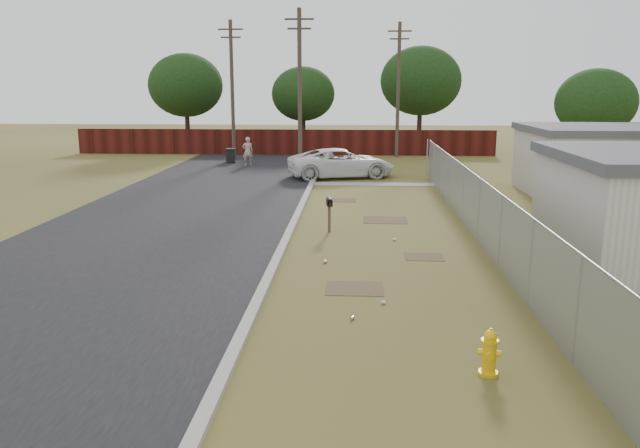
# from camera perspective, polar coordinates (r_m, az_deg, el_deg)

# --- Properties ---
(ground) EXTENTS (120.00, 120.00, 0.00)m
(ground) POSITION_cam_1_polar(r_m,az_deg,el_deg) (20.13, 5.51, -1.44)
(ground) COLOR olive
(ground) RESTS_ON ground
(street) EXTENTS (15.10, 60.00, 0.12)m
(street) POSITION_cam_1_polar(r_m,az_deg,el_deg) (28.62, -8.75, 2.68)
(street) COLOR black
(street) RESTS_ON ground
(chainlink_fence) EXTENTS (0.10, 27.06, 2.02)m
(chainlink_fence) POSITION_cam_1_polar(r_m,az_deg,el_deg) (21.31, 13.87, 1.22)
(chainlink_fence) COLOR gray
(chainlink_fence) RESTS_ON ground
(privacy_fence) EXTENTS (30.00, 0.12, 1.80)m
(privacy_fence) POSITION_cam_1_polar(r_m,az_deg,el_deg) (45.00, -3.36, 7.48)
(privacy_fence) COLOR #45130E
(privacy_fence) RESTS_ON ground
(utility_poles) EXTENTS (12.60, 8.24, 9.00)m
(utility_poles) POSITION_cam_1_polar(r_m,az_deg,el_deg) (40.29, -0.78, 12.32)
(utility_poles) COLOR #46392F
(utility_poles) RESTS_ON ground
(horizon_trees) EXTENTS (33.32, 31.94, 7.78)m
(horizon_trees) POSITION_cam_1_polar(r_m,az_deg,el_deg) (43.11, 5.63, 12.19)
(horizon_trees) COLOR #382319
(horizon_trees) RESTS_ON ground
(fire_hydrant) EXTENTS (0.40, 0.41, 0.84)m
(fire_hydrant) POSITION_cam_1_polar(r_m,az_deg,el_deg) (11.20, 15.22, -11.33)
(fire_hydrant) COLOR #ECB50C
(fire_hydrant) RESTS_ON ground
(mailbox) EXTENTS (0.24, 0.52, 1.18)m
(mailbox) POSITION_cam_1_polar(r_m,az_deg,el_deg) (20.88, 0.86, 1.75)
(mailbox) COLOR brown
(mailbox) RESTS_ON ground
(pickup_truck) EXTENTS (6.17, 4.11, 1.57)m
(pickup_truck) POSITION_cam_1_polar(r_m,az_deg,el_deg) (33.63, 1.95, 5.60)
(pickup_truck) COLOR white
(pickup_truck) RESTS_ON ground
(pedestrian) EXTENTS (0.72, 0.55, 1.77)m
(pedestrian) POSITION_cam_1_polar(r_m,az_deg,el_deg) (38.87, -6.63, 6.61)
(pedestrian) COLOR tan
(pedestrian) RESTS_ON ground
(trash_bin) EXTENTS (0.70, 0.69, 0.93)m
(trash_bin) POSITION_cam_1_polar(r_m,az_deg,el_deg) (40.49, -8.17, 6.22)
(trash_bin) COLOR black
(trash_bin) RESTS_ON ground
(scattered_litter) EXTENTS (2.19, 7.06, 0.07)m
(scattered_litter) POSITION_cam_1_polar(r_m,az_deg,el_deg) (16.25, 4.12, -4.69)
(scattered_litter) COLOR silver
(scattered_litter) RESTS_ON ground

